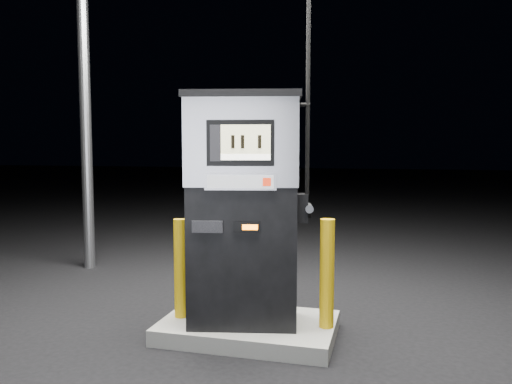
# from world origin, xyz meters

# --- Properties ---
(ground) EXTENTS (80.00, 80.00, 0.00)m
(ground) POSITION_xyz_m (0.00, 0.00, 0.00)
(ground) COLOR black
(ground) RESTS_ON ground
(pump_island) EXTENTS (1.60, 1.00, 0.15)m
(pump_island) POSITION_xyz_m (0.00, 0.00, 0.07)
(pump_island) COLOR slate
(pump_island) RESTS_ON ground
(fuel_dispenser) EXTENTS (1.21, 0.82, 4.34)m
(fuel_dispenser) POSITION_xyz_m (-0.03, -0.07, 1.23)
(fuel_dispenser) COLOR black
(fuel_dispenser) RESTS_ON pump_island
(bollard_left) EXTENTS (0.16, 0.16, 0.94)m
(bollard_left) POSITION_xyz_m (-0.65, -0.07, 0.62)
(bollard_left) COLOR gold
(bollard_left) RESTS_ON pump_island
(bollard_right) EXTENTS (0.14, 0.14, 0.98)m
(bollard_right) POSITION_xyz_m (0.73, 0.00, 0.64)
(bollard_right) COLOR gold
(bollard_right) RESTS_ON pump_island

